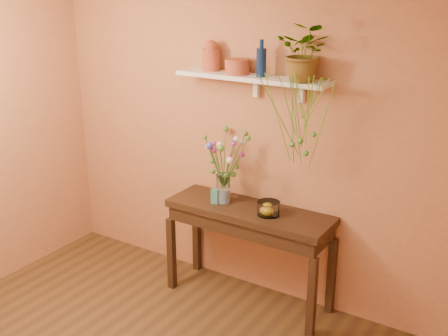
% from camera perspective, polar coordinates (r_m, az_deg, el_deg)
% --- Properties ---
extents(room, '(4.04, 4.04, 2.70)m').
position_cam_1_polar(room, '(3.28, -14.70, -5.87)').
color(room, '#50381A').
rests_on(room, ground).
extents(sideboard, '(1.41, 0.45, 0.86)m').
position_cam_1_polar(sideboard, '(4.72, 2.55, -5.50)').
color(sideboard, '#321F10').
rests_on(sideboard, ground).
extents(wall_shelf, '(1.30, 0.24, 0.19)m').
position_cam_1_polar(wall_shelf, '(4.50, 2.90, 9.06)').
color(wall_shelf, white).
rests_on(wall_shelf, room).
extents(terracotta_jug, '(0.16, 0.16, 0.25)m').
position_cam_1_polar(terracotta_jug, '(4.70, -1.32, 11.25)').
color(terracotta_jug, '#C15336').
rests_on(terracotta_jug, wall_shelf).
extents(terracotta_pot, '(0.24, 0.24, 0.12)m').
position_cam_1_polar(terracotta_pot, '(4.54, 1.34, 10.23)').
color(terracotta_pot, '#C15336').
rests_on(terracotta_pot, wall_shelf).
extents(blue_bottle, '(0.09, 0.09, 0.29)m').
position_cam_1_polar(blue_bottle, '(4.43, 3.80, 10.70)').
color(blue_bottle, '#0C1F48').
rests_on(blue_bottle, wall_shelf).
extents(spider_plant, '(0.41, 0.36, 0.43)m').
position_cam_1_polar(spider_plant, '(4.24, 8.27, 11.53)').
color(spider_plant, '#437E2C').
rests_on(spider_plant, wall_shelf).
extents(plant_fronds, '(0.53, 0.30, 0.72)m').
position_cam_1_polar(plant_fronds, '(4.18, 7.80, 4.11)').
color(plant_fronds, '#437E2C').
rests_on(plant_fronds, wall_shelf).
extents(glass_vase, '(0.12, 0.12, 0.25)m').
position_cam_1_polar(glass_vase, '(4.75, -0.08, -2.30)').
color(glass_vase, white).
rests_on(glass_vase, sideboard).
extents(bouquet, '(0.37, 0.48, 0.48)m').
position_cam_1_polar(bouquet, '(4.65, 0.01, 1.46)').
color(bouquet, '#386B28').
rests_on(bouquet, glass_vase).
extents(glass_bowl, '(0.18, 0.18, 0.11)m').
position_cam_1_polar(glass_bowl, '(4.54, 4.54, -4.14)').
color(glass_bowl, white).
rests_on(glass_bowl, sideboard).
extents(lemon, '(0.07, 0.07, 0.07)m').
position_cam_1_polar(lemon, '(4.54, 4.40, -4.25)').
color(lemon, yellow).
rests_on(lemon, glass_bowl).
extents(carton, '(0.07, 0.06, 0.13)m').
position_cam_1_polar(carton, '(4.75, -0.90, -2.87)').
color(carton, '#25657D').
rests_on(carton, sideboard).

